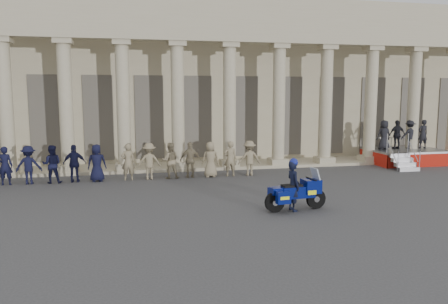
# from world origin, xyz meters

# --- Properties ---
(ground) EXTENTS (90.00, 90.00, 0.00)m
(ground) POSITION_xyz_m (0.00, 0.00, 0.00)
(ground) COLOR #3C3C3E
(ground) RESTS_ON ground
(building) EXTENTS (40.00, 12.50, 9.00)m
(building) POSITION_xyz_m (-0.00, 14.74, 4.52)
(building) COLOR tan
(building) RESTS_ON ground
(officer_rank) EXTENTS (17.99, 0.62, 1.63)m
(officer_rank) POSITION_xyz_m (-6.62, 5.96, 0.81)
(officer_rank) COLOR black
(officer_rank) RESTS_ON ground
(reviewing_stand) EXTENTS (3.87, 3.80, 2.37)m
(reviewing_stand) POSITION_xyz_m (10.99, 7.66, 1.21)
(reviewing_stand) COLOR gray
(reviewing_stand) RESTS_ON ground
(motorcycle) EXTENTS (2.15, 0.92, 1.38)m
(motorcycle) POSITION_xyz_m (1.65, -0.37, 0.60)
(motorcycle) COLOR black
(motorcycle) RESTS_ON ground
(rider) EXTENTS (0.45, 0.64, 1.73)m
(rider) POSITION_xyz_m (1.53, -0.38, 0.86)
(rider) COLOR black
(rider) RESTS_ON ground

